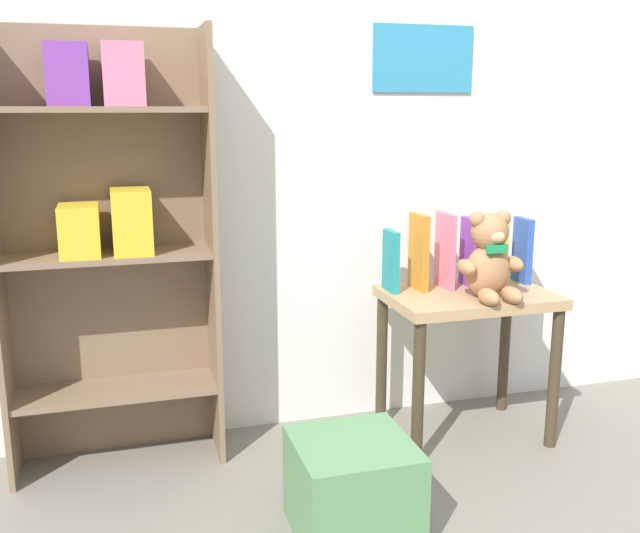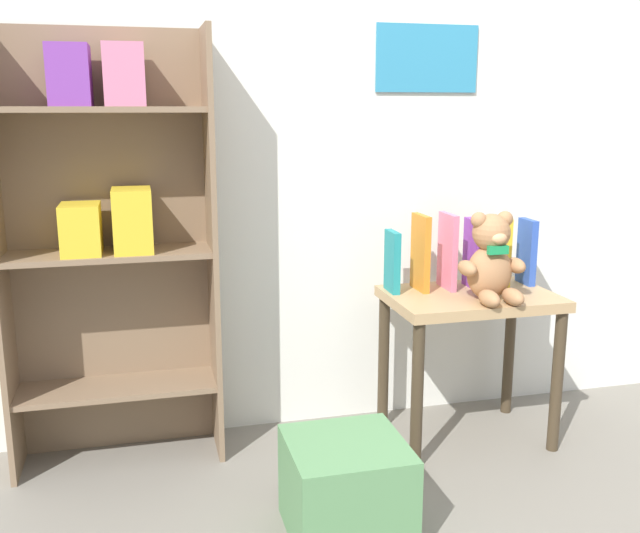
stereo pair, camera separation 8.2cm
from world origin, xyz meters
name	(u,v)px [view 1 (the left image)]	position (x,y,z in m)	size (l,w,h in m)	color
wall_back	(392,83)	(0.00, 1.43, 1.25)	(4.80, 0.07, 2.50)	silver
bookshelf_side	(107,225)	(-1.02, 1.30, 0.80)	(0.67, 0.24, 1.41)	#7F664C
display_table	(468,318)	(0.18, 1.12, 0.44)	(0.57, 0.39, 0.54)	tan
teddy_bear	(490,259)	(0.20, 1.03, 0.67)	(0.23, 0.21, 0.30)	#A8754C
book_standing_teal	(391,261)	(-0.08, 1.21, 0.64)	(0.03, 0.11, 0.21)	teal
book_standing_orange	(419,252)	(0.02, 1.21, 0.67)	(0.02, 0.13, 0.27)	orange
book_standing_pink	(445,250)	(0.12, 1.21, 0.67)	(0.02, 0.13, 0.27)	#D17093
book_standing_purple	(472,252)	(0.23, 1.20, 0.66)	(0.04, 0.12, 0.25)	purple
book_standing_yellow	(496,250)	(0.33, 1.21, 0.66)	(0.04, 0.10, 0.25)	gold
book_standing_blue	(522,250)	(0.43, 1.20, 0.66)	(0.03, 0.11, 0.24)	#2D51B7
storage_bin	(353,488)	(-0.41, 0.65, 0.14)	(0.32, 0.32, 0.27)	#568956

